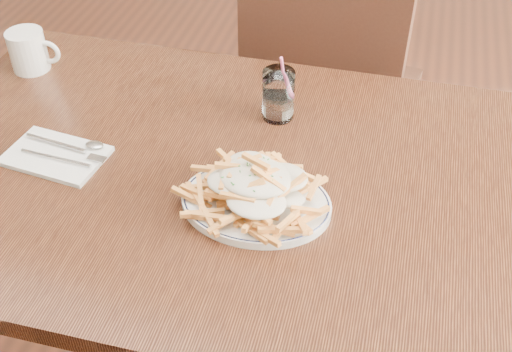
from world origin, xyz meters
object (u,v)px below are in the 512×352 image
(table, at_px, (218,200))
(coffee_mug, at_px, (29,51))
(loaded_fries, at_px, (256,183))
(water_glass, at_px, (278,98))
(fries_plate, at_px, (256,203))
(chair_far, at_px, (328,85))

(table, height_order, coffee_mug, coffee_mug)
(loaded_fries, relative_size, water_glass, 1.98)
(fries_plate, distance_m, coffee_mug, 0.68)
(fries_plate, distance_m, loaded_fries, 0.05)
(table, distance_m, loaded_fries, 0.18)
(table, bearing_deg, coffee_mug, 155.00)
(table, relative_size, chair_far, 1.28)
(table, height_order, water_glass, water_glass)
(chair_far, bearing_deg, water_glass, -94.81)
(coffee_mug, bearing_deg, water_glass, -4.32)
(fries_plate, bearing_deg, coffee_mug, 152.33)
(loaded_fries, xyz_separation_m, water_glass, (-0.02, 0.27, -0.01))
(chair_far, distance_m, fries_plate, 0.78)
(fries_plate, bearing_deg, table, 140.23)
(table, height_order, chair_far, chair_far)
(fries_plate, relative_size, coffee_mug, 2.64)
(fries_plate, bearing_deg, water_glass, 94.79)
(water_glass, height_order, coffee_mug, water_glass)
(table, bearing_deg, chair_far, 80.48)
(table, xyz_separation_m, coffee_mug, (-0.50, 0.23, 0.12))
(loaded_fries, height_order, water_glass, water_glass)
(coffee_mug, bearing_deg, table, -25.00)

